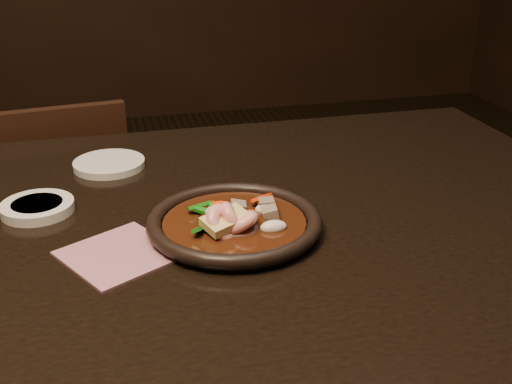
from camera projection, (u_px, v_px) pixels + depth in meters
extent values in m
cube|color=black|center=(113.00, 248.00, 0.91)|extent=(1.60, 0.90, 0.04)
cylinder|color=black|center=(421.00, 276.00, 1.56)|extent=(0.06, 0.06, 0.71)
cube|color=black|center=(53.00, 250.00, 1.61)|extent=(0.42, 0.42, 0.04)
cylinder|color=black|center=(111.00, 277.00, 1.88)|extent=(0.03, 0.03, 0.37)
cylinder|color=black|center=(132.00, 336.00, 1.62)|extent=(0.03, 0.03, 0.37)
cylinder|color=black|center=(0.00, 298.00, 1.77)|extent=(0.03, 0.03, 0.37)
cylinder|color=black|center=(4.00, 365.00, 1.51)|extent=(0.03, 0.03, 0.37)
cube|color=black|center=(48.00, 198.00, 1.38)|extent=(0.36, 0.07, 0.39)
cylinder|color=black|center=(235.00, 228.00, 0.91)|extent=(0.23, 0.23, 0.01)
torus|color=black|center=(234.00, 221.00, 0.91)|extent=(0.25, 0.25, 0.02)
cylinder|color=#321509|center=(234.00, 224.00, 0.91)|extent=(0.20, 0.20, 0.01)
ellipsoid|color=#321509|center=(234.00, 224.00, 0.91)|extent=(0.11, 0.11, 0.03)
torus|color=#FFACA1|center=(239.00, 223.00, 0.88)|extent=(0.07, 0.07, 0.04)
torus|color=#FFACA1|center=(234.00, 220.00, 0.88)|extent=(0.04, 0.05, 0.05)
torus|color=#FFACA1|center=(223.00, 224.00, 0.87)|extent=(0.07, 0.06, 0.05)
cube|color=gray|center=(247.00, 224.00, 0.90)|extent=(0.03, 0.03, 0.02)
cube|color=gray|center=(270.00, 214.00, 0.91)|extent=(0.03, 0.03, 0.03)
cube|color=gray|center=(234.00, 216.00, 0.91)|extent=(0.03, 0.03, 0.03)
cube|color=gray|center=(266.00, 206.00, 0.93)|extent=(0.03, 0.02, 0.02)
cube|color=gray|center=(238.00, 209.00, 0.94)|extent=(0.03, 0.03, 0.02)
cylinder|color=#FF3708|center=(262.00, 198.00, 0.95)|extent=(0.05, 0.05, 0.03)
cylinder|color=#FF3708|center=(219.00, 208.00, 0.93)|extent=(0.04, 0.05, 0.03)
cylinder|color=#FF3708|center=(240.00, 220.00, 0.88)|extent=(0.04, 0.04, 0.04)
cylinder|color=#FF3708|center=(234.00, 217.00, 0.92)|extent=(0.05, 0.05, 0.03)
cylinder|color=#FF3708|center=(232.00, 214.00, 0.92)|extent=(0.05, 0.05, 0.03)
cylinder|color=#FF3708|center=(224.00, 208.00, 0.94)|extent=(0.04, 0.03, 0.04)
cube|color=#187716|center=(227.00, 220.00, 0.91)|extent=(0.04, 0.02, 0.01)
cube|color=#187716|center=(199.00, 229.00, 0.87)|extent=(0.03, 0.04, 0.02)
cube|color=#187716|center=(206.00, 212.00, 0.92)|extent=(0.04, 0.03, 0.01)
cube|color=#187716|center=(235.00, 222.00, 0.90)|extent=(0.04, 0.03, 0.02)
cube|color=#187716|center=(199.00, 206.00, 0.93)|extent=(0.04, 0.02, 0.01)
cube|color=#187716|center=(216.00, 209.00, 0.92)|extent=(0.02, 0.04, 0.01)
ellipsoid|color=beige|center=(237.00, 218.00, 0.91)|extent=(0.03, 0.03, 0.02)
ellipsoid|color=beige|center=(218.00, 212.00, 0.91)|extent=(0.04, 0.04, 0.02)
ellipsoid|color=beige|center=(273.00, 227.00, 0.88)|extent=(0.04, 0.02, 0.02)
ellipsoid|color=beige|center=(265.00, 210.00, 0.93)|extent=(0.03, 0.02, 0.02)
ellipsoid|color=beige|center=(234.00, 214.00, 0.92)|extent=(0.03, 0.03, 0.02)
ellipsoid|color=beige|center=(239.00, 215.00, 0.91)|extent=(0.03, 0.02, 0.02)
cube|color=#E3D288|center=(226.00, 220.00, 0.87)|extent=(0.07, 0.06, 0.02)
cylinder|color=silver|center=(37.00, 207.00, 0.97)|extent=(0.11, 0.11, 0.02)
cylinder|color=silver|center=(109.00, 164.00, 1.14)|extent=(0.13, 0.13, 0.01)
cube|color=#9E616E|center=(120.00, 254.00, 0.85)|extent=(0.18, 0.18, 0.00)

